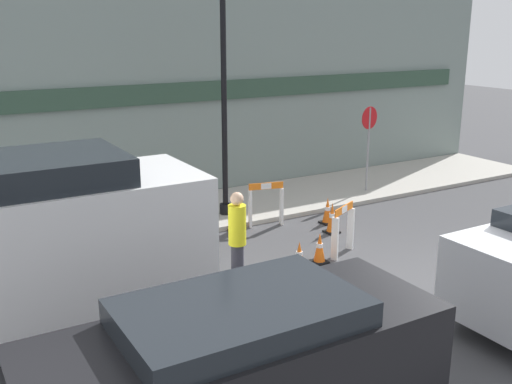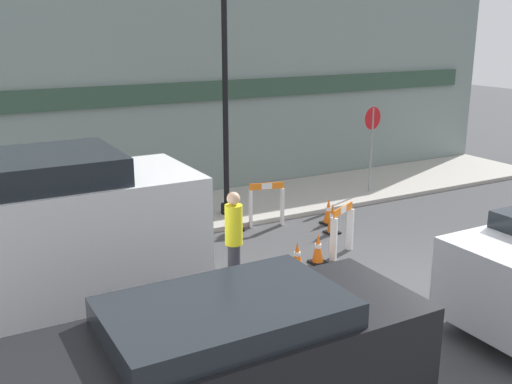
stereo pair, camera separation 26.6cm
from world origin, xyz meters
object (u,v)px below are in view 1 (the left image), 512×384
at_px(streetlamp_post, 223,56).
at_px(person_worker, 237,237).
at_px(stop_sign, 369,135).
at_px(work_van, 28,241).
at_px(parked_car_0, 241,368).

xyz_separation_m(streetlamp_post, person_worker, (-1.68, -3.66, -2.82)).
height_order(stop_sign, work_van, work_van).
height_order(streetlamp_post, parked_car_0, streetlamp_post).
bearing_deg(stop_sign, person_worker, 21.16).
height_order(streetlamp_post, stop_sign, streetlamp_post).
height_order(stop_sign, person_worker, stop_sign).
distance_m(streetlamp_post, person_worker, 4.92).
xyz_separation_m(stop_sign, work_van, (-9.27, -3.34, -0.19)).
bearing_deg(work_van, person_worker, -4.26).
relative_size(streetlamp_post, person_worker, 3.27).
distance_m(stop_sign, person_worker, 6.99).
xyz_separation_m(person_worker, work_van, (-3.31, 0.25, 0.47)).
bearing_deg(parked_car_0, work_van, 109.83).
relative_size(person_worker, work_van, 0.34).
bearing_deg(stop_sign, parked_car_0, 32.42).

